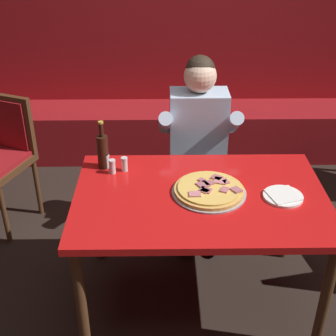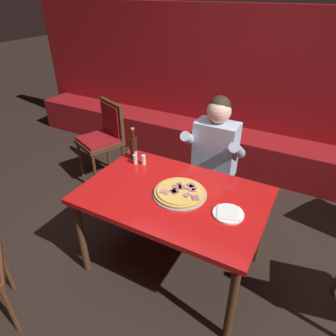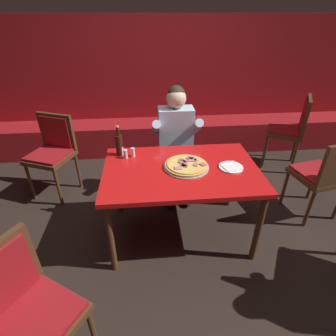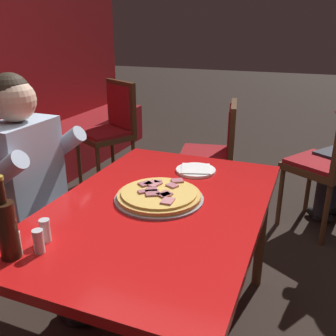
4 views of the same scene
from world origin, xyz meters
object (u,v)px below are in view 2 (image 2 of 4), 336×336
Objects in this scene: beer_bottle at (134,147)px; dining_chair_side_aisle at (104,135)px; shaker_red_pepper_flakes at (144,160)px; plate_white_paper at (228,214)px; shaker_parmesan at (135,160)px; diner_seated_blue_shirt at (212,160)px; main_dining_table at (173,202)px; shaker_oregano at (135,156)px; pizza at (180,192)px.

dining_chair_side_aisle is (-0.82, 0.57, -0.29)m from beer_bottle.
plate_white_paper is at bearing -18.90° from shaker_red_pepper_flakes.
diner_seated_blue_shirt is (0.53, 0.44, -0.08)m from shaker_parmesan.
beer_bottle is 0.23× the size of diner_seated_blue_shirt.
shaker_oregano is at bearing 150.96° from main_dining_table.
shaker_red_pepper_flakes is at bearing 148.47° from main_dining_table.
diner_seated_blue_shirt is 1.42m from dining_chair_side_aisle.
diner_seated_blue_shirt is at bearing 118.91° from plate_white_paper.
pizza is 0.53m from shaker_red_pepper_flakes.
dining_chair_side_aisle is (-0.88, 0.64, -0.22)m from shaker_parmesan.
plate_white_paper is 1.01m from shaker_oregano.
pizza is 4.62× the size of shaker_red_pepper_flakes.
shaker_parmesan is (0.06, -0.07, -0.07)m from beer_bottle.
beer_bottle is 1.04m from dining_chair_side_aisle.
shaker_oregano is at bearing 123.00° from shaker_parmesan.
pizza is (0.05, 0.01, 0.10)m from main_dining_table.
shaker_oregano is 0.07m from shaker_parmesan.
beer_bottle is 0.71m from diner_seated_blue_shirt.
shaker_parmesan is at bearing -139.90° from diner_seated_blue_shirt.
shaker_parmesan is (-0.49, 0.23, 0.12)m from main_dining_table.
pizza is at bearing -89.46° from diner_seated_blue_shirt.
shaker_oregano is (-0.53, 0.29, 0.12)m from main_dining_table.
main_dining_table is 1.62m from dining_chair_side_aisle.
main_dining_table is 0.65m from beer_bottle.
dining_chair_side_aisle is (-1.36, 0.87, -0.10)m from main_dining_table.
shaker_red_pepper_flakes reaches higher than pizza.
plate_white_paper is 0.22× the size of dining_chair_side_aisle.
shaker_parmesan is 0.69m from diner_seated_blue_shirt.
main_dining_table is at bearing -163.24° from pizza.
shaker_oregano and shaker_parmesan have the same top height.
shaker_red_pepper_flakes is at bearing 152.46° from pizza.
shaker_oregano is (-0.96, 0.33, 0.03)m from plate_white_paper.
main_dining_table is 0.55m from shaker_parmesan.
dining_chair_side_aisle is (-1.40, 0.19, -0.14)m from diner_seated_blue_shirt.
main_dining_table is at bearing -93.45° from diner_seated_blue_shirt.
beer_bottle is (-0.54, 0.30, 0.19)m from main_dining_table.
shaker_red_pepper_flakes is (-0.47, 0.24, 0.02)m from pizza.
beer_bottle is (-0.59, 0.29, 0.09)m from pizza.
beer_bottle reaches higher than plate_white_paper.
main_dining_table is 3.39× the size of pizza.
shaker_oregano reaches higher than main_dining_table.
diner_seated_blue_shirt is at bearing -7.85° from dining_chair_side_aisle.
shaker_red_pepper_flakes is (0.12, -0.04, -0.07)m from beer_bottle.
shaker_red_pepper_flakes is at bearing -137.79° from diner_seated_blue_shirt.
beer_bottle is at bearing 160.89° from shaker_red_pepper_flakes.
shaker_oregano is at bearing 154.12° from pizza.
beer_bottle is at bearing -147.33° from diner_seated_blue_shirt.
dining_chair_side_aisle reaches higher than shaker_parmesan.
dining_chair_side_aisle is (-0.94, 0.61, -0.22)m from shaker_red_pepper_flakes.
diner_seated_blue_shirt is (-0.39, 0.71, -0.05)m from plate_white_paper.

